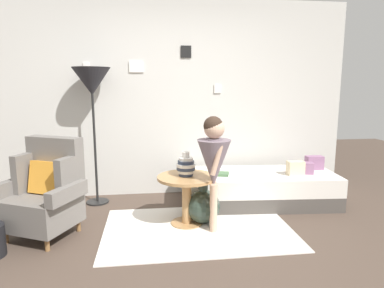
% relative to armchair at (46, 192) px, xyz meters
% --- Properties ---
extents(ground_plane, '(12.00, 12.00, 0.00)m').
position_rel_armchair_xyz_m(ground_plane, '(1.34, -0.72, -0.44)').
color(ground_plane, '#4C3D33').
extents(gallery_wall, '(4.80, 0.12, 2.60)m').
position_rel_armchair_xyz_m(gallery_wall, '(1.34, 1.23, 0.86)').
color(gallery_wall, beige).
rests_on(gallery_wall, ground).
extents(rug, '(1.93, 1.28, 0.01)m').
position_rel_armchair_xyz_m(rug, '(1.51, -0.09, -0.43)').
color(rug, silver).
rests_on(rug, ground).
extents(armchair, '(0.89, 0.81, 0.97)m').
position_rel_armchair_xyz_m(armchair, '(0.00, 0.00, 0.00)').
color(armchair, olive).
rests_on(armchair, ground).
extents(daybed, '(1.95, 0.93, 0.40)m').
position_rel_armchair_xyz_m(daybed, '(2.38, 0.60, -0.24)').
color(daybed, '#4C4742').
rests_on(daybed, ground).
extents(pillow_head, '(0.22, 0.12, 0.17)m').
position_rel_armchair_xyz_m(pillow_head, '(3.16, 0.69, 0.05)').
color(pillow_head, gray).
rests_on(pillow_head, daybed).
extents(pillow_mid, '(0.23, 0.16, 0.14)m').
position_rel_armchair_xyz_m(pillow_mid, '(2.92, 0.49, 0.03)').
color(pillow_mid, gray).
rests_on(pillow_mid, daybed).
extents(pillow_back, '(0.20, 0.12, 0.17)m').
position_rel_armchair_xyz_m(pillow_back, '(2.79, 0.45, 0.05)').
color(pillow_back, beige).
rests_on(pillow_back, daybed).
extents(side_table, '(0.62, 0.62, 0.54)m').
position_rel_armchair_xyz_m(side_table, '(1.41, 0.06, -0.05)').
color(side_table, tan).
rests_on(side_table, ground).
extents(vase_striped, '(0.20, 0.20, 0.26)m').
position_rel_armchair_xyz_m(vase_striped, '(1.40, 0.08, 0.20)').
color(vase_striped, '#2D384C').
rests_on(vase_striped, side_table).
extents(floor_lamp, '(0.46, 0.46, 1.70)m').
position_rel_armchair_xyz_m(floor_lamp, '(0.35, 0.89, 1.04)').
color(floor_lamp, black).
rests_on(floor_lamp, ground).
extents(person_child, '(0.34, 0.34, 1.19)m').
position_rel_armchair_xyz_m(person_child, '(1.66, -0.13, 0.32)').
color(person_child, '#D8AD8E').
rests_on(person_child, ground).
extents(book_on_daybed, '(0.26, 0.22, 0.03)m').
position_rel_armchair_xyz_m(book_on_daybed, '(1.87, 0.56, -0.02)').
color(book_on_daybed, '#4B7048').
rests_on(book_on_daybed, daybed).
extents(demijohn_near, '(0.37, 0.37, 0.45)m').
position_rel_armchair_xyz_m(demijohn_near, '(1.59, 0.08, -0.25)').
color(demijohn_near, '#2D3D33').
rests_on(demijohn_near, ground).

